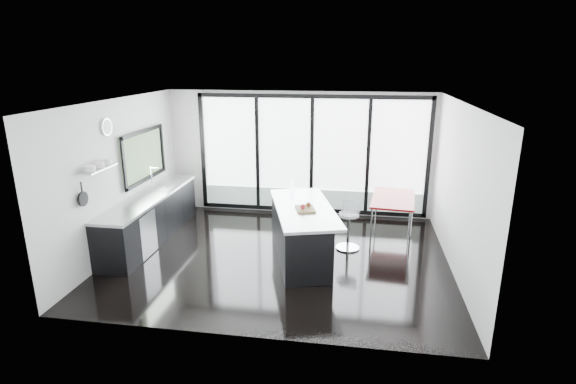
% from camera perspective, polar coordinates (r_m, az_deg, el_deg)
% --- Properties ---
extents(floor, '(6.00, 5.00, 0.00)m').
position_cam_1_polar(floor, '(8.31, -1.02, -8.18)').
color(floor, black).
rests_on(floor, ground).
extents(ceiling, '(6.00, 5.00, 0.00)m').
position_cam_1_polar(ceiling, '(7.57, -1.13, 11.43)').
color(ceiling, white).
rests_on(ceiling, wall_back).
extents(wall_back, '(6.00, 0.09, 2.80)m').
position_cam_1_polar(wall_back, '(10.19, 2.88, 4.06)').
color(wall_back, silver).
rests_on(wall_back, ground).
extents(wall_front, '(6.00, 0.00, 2.80)m').
position_cam_1_polar(wall_front, '(5.51, -5.65, -5.71)').
color(wall_front, silver).
rests_on(wall_front, ground).
extents(wall_left, '(0.26, 5.00, 2.80)m').
position_cam_1_polar(wall_left, '(9.02, -19.73, 3.34)').
color(wall_left, silver).
rests_on(wall_left, ground).
extents(wall_right, '(0.00, 5.00, 2.80)m').
position_cam_1_polar(wall_right, '(7.89, 20.92, 0.17)').
color(wall_right, silver).
rests_on(wall_right, ground).
extents(counter_cabinets, '(0.69, 3.24, 1.36)m').
position_cam_1_polar(counter_cabinets, '(9.29, -17.07, -3.11)').
color(counter_cabinets, black).
rests_on(counter_cabinets, floor).
extents(island, '(1.60, 2.52, 1.24)m').
position_cam_1_polar(island, '(8.12, 1.46, -5.06)').
color(island, black).
rests_on(island, floor).
extents(bar_stool_near, '(0.46, 0.46, 0.67)m').
position_cam_1_polar(bar_stool_near, '(7.93, 4.16, -6.83)').
color(bar_stool_near, silver).
rests_on(bar_stool_near, floor).
extents(bar_stool_far, '(0.54, 0.54, 0.71)m').
position_cam_1_polar(bar_stool_far, '(8.58, 7.65, -4.92)').
color(bar_stool_far, silver).
rests_on(bar_stool_far, floor).
extents(red_table, '(0.97, 1.53, 0.78)m').
position_cam_1_polar(red_table, '(9.44, 13.07, -2.97)').
color(red_table, maroon).
rests_on(red_table, floor).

